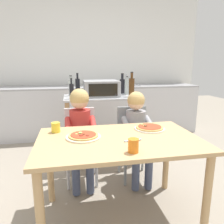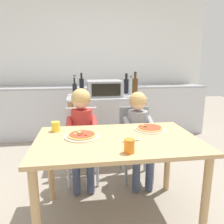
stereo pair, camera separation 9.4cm
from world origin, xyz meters
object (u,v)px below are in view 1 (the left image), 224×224
at_px(pizza_plate_cream, 83,136).
at_px(pizza_plate_white, 150,128).
at_px(drinking_cup_orange, 133,146).
at_px(dining_chair_right, 134,137).
at_px(bottle_tall_green_wine, 122,85).
at_px(drinking_cup_yellow, 56,127).
at_px(bottle_slim_sauce, 71,87).
at_px(child_in_grey_shirt, 137,126).
at_px(dining_table, 119,150).
at_px(bottle_squat_spirits, 72,91).
at_px(serving_spoon, 133,140).
at_px(dining_chair_left, 81,139).
at_px(toaster_oven, 101,88).
at_px(bottle_dark_olive_oil, 132,87).
at_px(bottle_clear_vinegar, 78,86).
at_px(child_in_red_shirt, 80,125).
at_px(kitchen_island_cart, 102,118).
at_px(bottle_brown_beer, 127,87).

distance_m(pizza_plate_cream, pizza_plate_white, 0.62).
bearing_deg(pizza_plate_white, drinking_cup_orange, -121.99).
bearing_deg(dining_chair_right, pizza_plate_cream, -135.29).
relative_size(bottle_tall_green_wine, drinking_cup_orange, 3.07).
bearing_deg(drinking_cup_yellow, bottle_slim_sauce, 82.12).
xyz_separation_m(child_in_grey_shirt, pizza_plate_cream, (-0.61, -0.48, 0.09)).
xyz_separation_m(pizza_plate_white, drinking_cup_orange, (-0.30, -0.47, 0.03)).
xyz_separation_m(dining_table, dining_chair_right, (0.33, 0.67, -0.14)).
relative_size(bottle_squat_spirits, bottle_tall_green_wine, 0.89).
relative_size(bottle_tall_green_wine, child_in_grey_shirt, 0.29).
bearing_deg(serving_spoon, drinking_cup_orange, -105.54).
bearing_deg(drinking_cup_orange, dining_table, 96.42).
height_order(dining_table, pizza_plate_white, pizza_plate_white).
bearing_deg(child_in_grey_shirt, bottle_slim_sauce, 130.93).
bearing_deg(bottle_squat_spirits, dining_table, -71.63).
bearing_deg(dining_chair_left, dining_table, -68.49).
distance_m(toaster_oven, bottle_dark_olive_oil, 0.41).
xyz_separation_m(bottle_clear_vinegar, serving_spoon, (0.36, -1.51, -0.28)).
distance_m(bottle_tall_green_wine, pizza_plate_white, 1.28).
height_order(bottle_squat_spirits, bottle_dark_olive_oil, bottle_dark_olive_oil).
bearing_deg(toaster_oven, serving_spoon, -87.67).
bearing_deg(pizza_plate_white, serving_spoon, -131.56).
bearing_deg(child_in_red_shirt, drinking_cup_yellow, -124.41).
bearing_deg(bottle_dark_olive_oil, serving_spoon, -105.43).
height_order(bottle_squat_spirits, drinking_cup_yellow, bottle_squat_spirits).
bearing_deg(bottle_slim_sauce, pizza_plate_cream, -86.51).
relative_size(bottle_clear_vinegar, serving_spoon, 2.14).
height_order(dining_table, drinking_cup_yellow, drinking_cup_yellow).
xyz_separation_m(kitchen_island_cart, pizza_plate_cream, (-0.33, -1.15, 0.15)).
relative_size(bottle_brown_beer, dining_chair_right, 0.31).
bearing_deg(bottle_dark_olive_oil, child_in_red_shirt, -143.19).
relative_size(child_in_red_shirt, child_in_grey_shirt, 1.04).
xyz_separation_m(bottle_slim_sauce, dining_chair_left, (0.08, -0.63, -0.52)).
relative_size(kitchen_island_cart, pizza_plate_white, 3.67).
bearing_deg(toaster_oven, bottle_dark_olive_oil, -17.55).
bearing_deg(bottle_clear_vinegar, drinking_cup_yellow, -101.68).
xyz_separation_m(kitchen_island_cart, toaster_oven, (-0.01, 0.02, 0.40)).
xyz_separation_m(bottle_clear_vinegar, pizza_plate_white, (0.59, -1.24, -0.27)).
height_order(toaster_oven, bottle_brown_beer, bottle_brown_beer).
height_order(bottle_brown_beer, dining_chair_right, bottle_brown_beer).
bearing_deg(dining_chair_right, dining_table, -115.93).
relative_size(drinking_cup_yellow, serving_spoon, 0.62).
height_order(kitchen_island_cart, pizza_plate_cream, kitchen_island_cart).
bearing_deg(toaster_oven, dining_chair_right, -62.64).
relative_size(drinking_cup_yellow, drinking_cup_orange, 0.92).
bearing_deg(drinking_cup_yellow, bottle_brown_beer, 49.18).
distance_m(bottle_squat_spirits, dining_chair_left, 0.62).
bearing_deg(drinking_cup_yellow, dining_chair_left, 63.15).
xyz_separation_m(kitchen_island_cart, drinking_cup_yellow, (-0.55, -0.96, 0.18)).
relative_size(dining_chair_left, dining_chair_right, 1.00).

